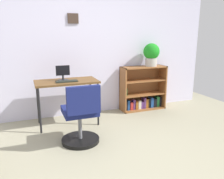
# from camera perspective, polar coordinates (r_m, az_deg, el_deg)

# --- Properties ---
(ground_plane) EXTENTS (6.24, 6.24, 0.00)m
(ground_plane) POSITION_cam_1_polar(r_m,az_deg,el_deg) (2.57, 3.97, -20.83)
(ground_plane) COLOR #9D987D
(wall_back) EXTENTS (5.20, 0.12, 2.48)m
(wall_back) POSITION_cam_1_polar(r_m,az_deg,el_deg) (4.17, -8.51, 10.56)
(wall_back) COLOR silver
(wall_back) RESTS_ON ground_plane
(desk) EXTENTS (0.98, 0.52, 0.73)m
(desk) POSITION_cam_1_polar(r_m,az_deg,el_deg) (3.71, -11.28, 1.16)
(desk) COLOR brown
(desk) RESTS_ON ground_plane
(monitor) EXTENTS (0.22, 0.17, 0.24)m
(monitor) POSITION_cam_1_polar(r_m,az_deg,el_deg) (3.71, -12.21, 3.92)
(monitor) COLOR #262628
(monitor) RESTS_ON desk
(keyboard) EXTENTS (0.34, 0.13, 0.02)m
(keyboard) POSITION_cam_1_polar(r_m,az_deg,el_deg) (3.60, -11.26, 2.02)
(keyboard) COLOR black
(keyboard) RESTS_ON desk
(office_chair) EXTENTS (0.52, 0.55, 0.84)m
(office_chair) POSITION_cam_1_polar(r_m,az_deg,el_deg) (3.08, -7.80, -7.29)
(office_chair) COLOR black
(office_chair) RESTS_ON ground_plane
(bookshelf_low) EXTENTS (0.89, 0.30, 0.86)m
(bookshelf_low) POSITION_cam_1_polar(r_m,az_deg,el_deg) (4.54, 7.55, -0.32)
(bookshelf_low) COLOR #92582D
(bookshelf_low) RESTS_ON ground_plane
(potted_plant_on_shelf) EXTENTS (0.31, 0.31, 0.43)m
(potted_plant_on_shelf) POSITION_cam_1_polar(r_m,az_deg,el_deg) (4.45, 9.83, 8.83)
(potted_plant_on_shelf) COLOR #B7B2A8
(potted_plant_on_shelf) RESTS_ON bookshelf_low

